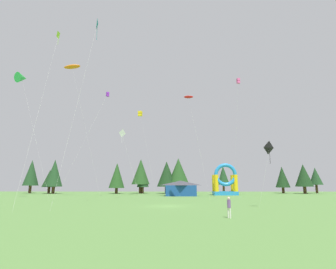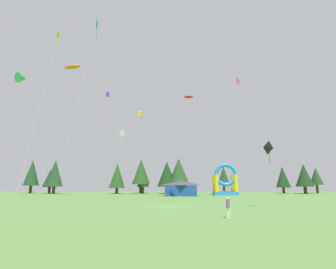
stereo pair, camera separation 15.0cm
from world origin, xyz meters
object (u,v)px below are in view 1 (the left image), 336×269
Objects in this scene: kite_yellow_box at (140,114)px; festival_tent at (181,188)px; kite_orange_parafoil at (72,67)px; kite_purple_box at (107,95)px; kite_lime_diamond at (58,38)px; person_far_side at (229,205)px; kite_black_diamond at (270,149)px; kite_pink_box at (238,82)px; inflatable_blue_arch at (225,183)px; kite_white_diamond at (122,134)px; kite_red_parafoil at (189,97)px; kite_green_delta at (22,78)px; kite_teal_diamond at (98,26)px.

kite_yellow_box is 19.29m from festival_tent.
kite_purple_box is at bearing -4.62° from kite_orange_parafoil.
festival_tent is (9.25, 2.17, -16.79)m from kite_yellow_box.
person_far_side is (20.59, -11.85, -21.98)m from kite_lime_diamond.
kite_purple_box is 3.13× the size of festival_tent.
kite_purple_box reaches higher than kite_yellow_box.
kite_black_diamond is 1.08× the size of festival_tent.
kite_black_diamond is 24.49m from kite_pink_box.
inflatable_blue_arch reaches higher than person_far_side.
kite_red_parafoil is at bearing 5.07° from kite_white_diamond.
kite_pink_box is at bearing -47.41° from festival_tent.
inflatable_blue_arch is at bearing 90.64° from kite_pink_box.
kite_purple_box is (7.91, -0.64, -6.49)m from kite_orange_parafoil.
kite_pink_box is at bearing 84.75° from kite_black_diamond.
kite_green_delta is at bearing 156.91° from kite_black_diamond.
kite_yellow_box is 2.54× the size of inflatable_blue_arch.
inflatable_blue_arch is (20.05, 5.84, -15.59)m from kite_yellow_box.
kite_green_delta is 41.61m from kite_pink_box.
kite_lime_diamond reaches higher than kite_white_diamond.
kite_pink_box is at bearing 2.04° from kite_red_parafoil.
kite_green_delta is 49.02m from inflatable_blue_arch.
festival_tent is (-10.98, 11.94, -20.66)m from kite_pink_box.
kite_teal_diamond reaches higher than kite_yellow_box.
kite_lime_diamond is 46.79m from inflatable_blue_arch.
kite_orange_parafoil reaches higher than kite_purple_box.
kite_orange_parafoil is 43.50m from inflatable_blue_arch.
kite_green_delta is 1.11× the size of kite_purple_box.
kite_yellow_box is (-10.44, 10.12, -0.61)m from kite_red_parafoil.
festival_tent is at bearing 50.00° from kite_white_diamond.
kite_white_diamond is at bearing -46.69° from kite_purple_box.
kite_lime_diamond reaches higher than kite_purple_box.
kite_orange_parafoil is at bearing -160.33° from inflatable_blue_arch.
kite_black_diamond is at bearing -57.06° from kite_yellow_box.
kite_green_delta is (-18.56, 15.28, -1.10)m from kite_teal_diamond.
festival_tent is at bearing -161.25° from inflatable_blue_arch.
kite_orange_parafoil reaches higher than inflatable_blue_arch.
kite_teal_diamond is at bearing -143.42° from kite_pink_box.
kite_lime_diamond is at bearing -98.83° from kite_purple_box.
kite_red_parafoil is 1.59× the size of kite_white_diamond.
kite_teal_diamond is 1.25× the size of kite_red_parafoil.
kite_red_parafoil is 11.59× the size of person_far_side.
kite_black_diamond is (21.28, -1.71, -16.91)m from kite_teal_diamond.
kite_pink_box is 1.20× the size of kite_yellow_box.
kite_lime_diamond reaches higher than kite_yellow_box.
inflatable_blue_arch is at bearing 46.88° from kite_lime_diamond.
kite_pink_box is (41.57, 1.79, -0.20)m from kite_green_delta.
kite_lime_diamond is 32.36m from person_far_side.
kite_green_delta is 39.49m from festival_tent.
kite_pink_box is at bearing 2.47° from kite_green_delta.
inflatable_blue_arch is (9.61, 15.96, -16.20)m from kite_red_parafoil.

